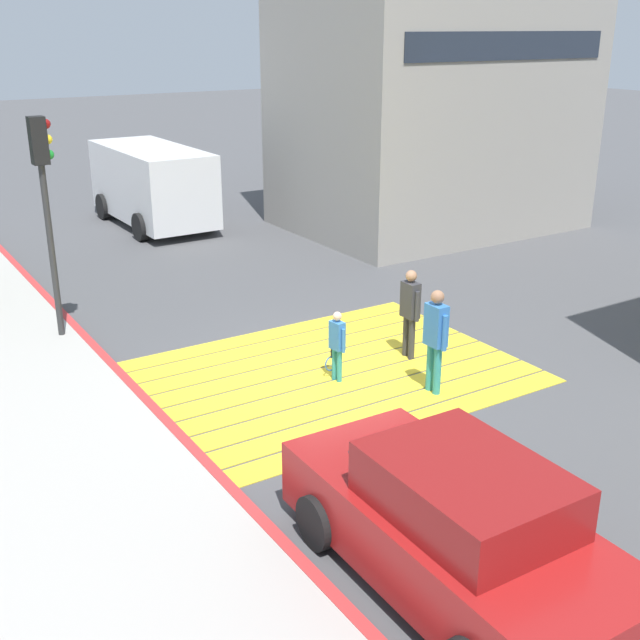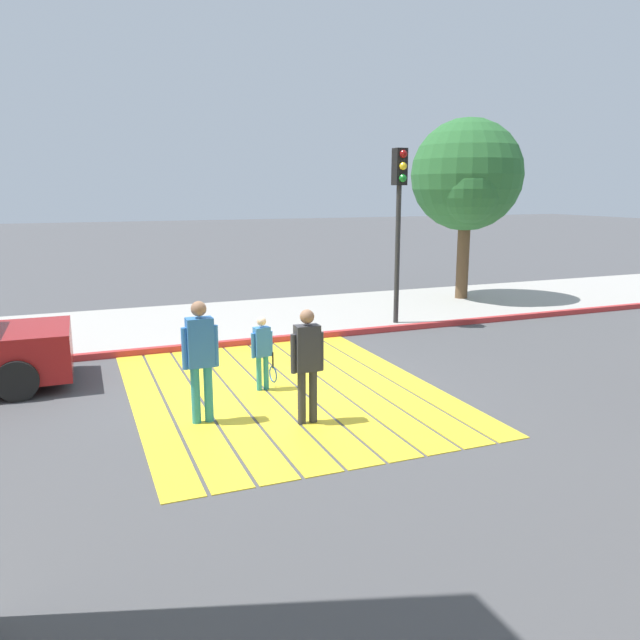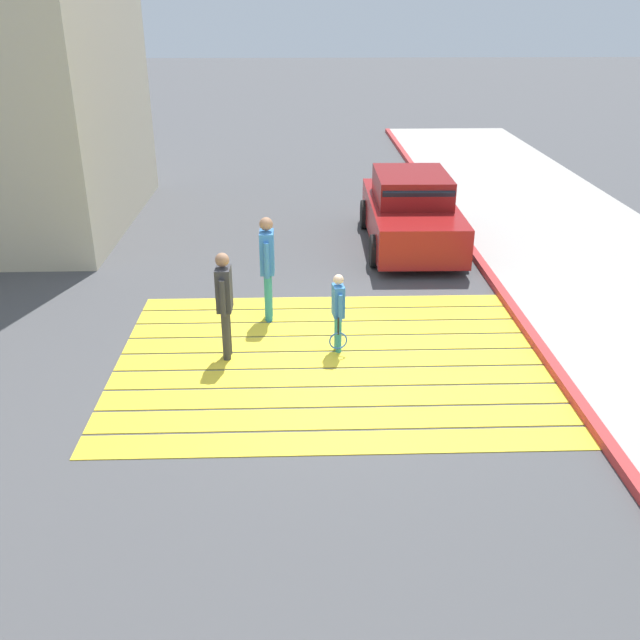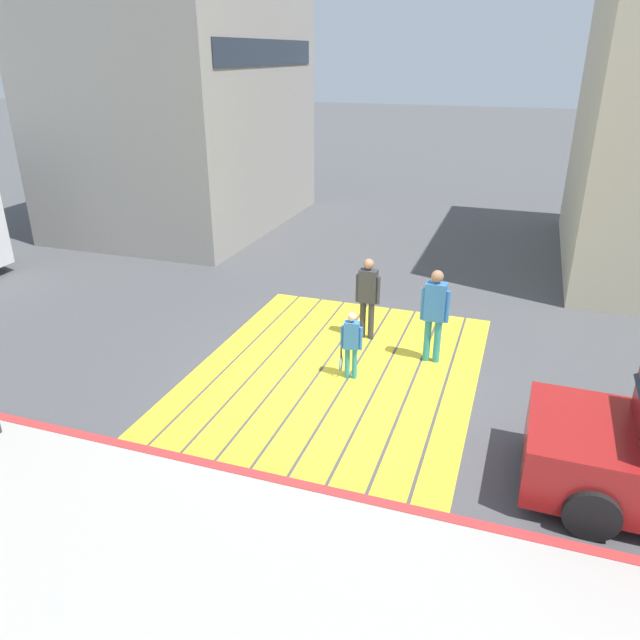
% 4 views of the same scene
% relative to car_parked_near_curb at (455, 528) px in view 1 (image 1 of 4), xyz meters
% --- Properties ---
extents(ground_plane, '(120.00, 120.00, 0.00)m').
position_rel_car_parked_near_curb_xyz_m(ground_plane, '(2.00, 5.42, -0.73)').
color(ground_plane, '#4C4C4F').
extents(crosswalk_stripes, '(6.40, 4.90, 0.01)m').
position_rel_car_parked_near_curb_xyz_m(crosswalk_stripes, '(2.00, 5.42, -0.73)').
color(crosswalk_stripes, yellow).
rests_on(crosswalk_stripes, ground).
extents(sidewalk_west, '(4.80, 40.00, 0.12)m').
position_rel_car_parked_near_curb_xyz_m(sidewalk_west, '(-3.60, 5.42, -0.67)').
color(sidewalk_west, '#ADA8A0').
rests_on(sidewalk_west, ground).
extents(curb_painted, '(0.16, 40.00, 0.13)m').
position_rel_car_parked_near_curb_xyz_m(curb_painted, '(-1.25, 5.42, -0.67)').
color(curb_painted, '#BC3333').
rests_on(curb_painted, ground).
extents(building_far_north, '(8.00, 6.03, 9.56)m').
position_rel_car_parked_near_curb_xyz_m(building_far_north, '(10.50, 13.24, 4.05)').
color(building_far_north, gray).
rests_on(building_far_north, ground).
extents(car_parked_near_curb, '(2.03, 4.33, 1.57)m').
position_rel_car_parked_near_curb_xyz_m(car_parked_near_curb, '(0.00, 0.00, 0.00)').
color(car_parked_near_curb, maroon).
rests_on(car_parked_near_curb, ground).
extents(van_down_street, '(2.40, 5.22, 2.35)m').
position_rel_car_parked_near_curb_xyz_m(van_down_street, '(3.45, 17.61, 0.54)').
color(van_down_street, silver).
rests_on(van_down_street, ground).
extents(traffic_light_corner, '(0.39, 0.28, 4.24)m').
position_rel_car_parked_near_curb_xyz_m(traffic_light_corner, '(-1.58, 9.54, 2.30)').
color(traffic_light_corner, '#2D2D2D').
rests_on(traffic_light_corner, ground).
extents(pedestrian_adult_lead, '(0.22, 0.49, 1.67)m').
position_rel_car_parked_near_curb_xyz_m(pedestrian_adult_lead, '(3.56, 5.27, 0.24)').
color(pedestrian_adult_lead, '#333338').
rests_on(pedestrian_adult_lead, ground).
extents(pedestrian_adult_trailing, '(0.23, 0.52, 1.78)m').
position_rel_car_parked_near_curb_xyz_m(pedestrian_adult_trailing, '(2.98, 3.88, 0.31)').
color(pedestrian_adult_trailing, teal).
rests_on(pedestrian_adult_trailing, ground).
extents(pedestrian_child_with_racket, '(0.28, 0.40, 1.26)m').
position_rel_car_parked_near_curb_xyz_m(pedestrian_child_with_racket, '(1.87, 5.12, -0.03)').
color(pedestrian_child_with_racket, teal).
rests_on(pedestrian_child_with_racket, ground).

